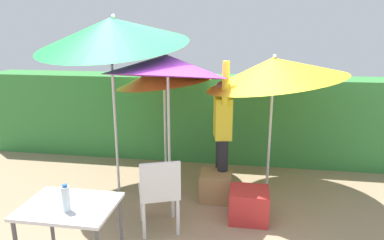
{
  "coord_description": "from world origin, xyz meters",
  "views": [
    {
      "loc": [
        0.69,
        -4.03,
        2.27
      ],
      "look_at": [
        0.0,
        0.3,
        1.1
      ],
      "focal_mm": 32.25,
      "sensor_mm": 36.0,
      "label": 1
    }
  ],
  "objects_px": {
    "chair_plastic": "(159,190)",
    "bottle_water": "(66,198)",
    "umbrella_yellow": "(164,75)",
    "umbrella_navy": "(166,66)",
    "umbrella_rainbow": "(274,70)",
    "folding_table": "(70,215)",
    "umbrella_orange": "(112,32)",
    "cooler_box": "(249,205)",
    "crate_cardboard": "(216,186)",
    "person_vendor": "(222,129)"
  },
  "relations": [
    {
      "from": "umbrella_navy",
      "to": "crate_cardboard",
      "type": "height_order",
      "value": "umbrella_navy"
    },
    {
      "from": "umbrella_yellow",
      "to": "crate_cardboard",
      "type": "xyz_separation_m",
      "value": [
        0.88,
        -0.77,
        -1.4
      ]
    },
    {
      "from": "umbrella_orange",
      "to": "bottle_water",
      "type": "xyz_separation_m",
      "value": [
        0.28,
        -1.93,
        -1.33
      ]
    },
    {
      "from": "umbrella_rainbow",
      "to": "crate_cardboard",
      "type": "distance_m",
      "value": 1.75
    },
    {
      "from": "person_vendor",
      "to": "cooler_box",
      "type": "distance_m",
      "value": 1.08
    },
    {
      "from": "crate_cardboard",
      "to": "cooler_box",
      "type": "bearing_deg",
      "value": -45.46
    },
    {
      "from": "umbrella_yellow",
      "to": "person_vendor",
      "type": "bearing_deg",
      "value": -29.49
    },
    {
      "from": "folding_table",
      "to": "bottle_water",
      "type": "relative_size",
      "value": 3.33
    },
    {
      "from": "umbrella_rainbow",
      "to": "chair_plastic",
      "type": "relative_size",
      "value": 2.29
    },
    {
      "from": "umbrella_yellow",
      "to": "umbrella_navy",
      "type": "xyz_separation_m",
      "value": [
        0.21,
        -0.74,
        0.21
      ]
    },
    {
      "from": "umbrella_navy",
      "to": "person_vendor",
      "type": "distance_m",
      "value": 1.15
    },
    {
      "from": "folding_table",
      "to": "bottle_water",
      "type": "xyz_separation_m",
      "value": [
        0.04,
        -0.1,
        0.21
      ]
    },
    {
      "from": "cooler_box",
      "to": "umbrella_rainbow",
      "type": "bearing_deg",
      "value": 73.17
    },
    {
      "from": "person_vendor",
      "to": "bottle_water",
      "type": "bearing_deg",
      "value": -118.55
    },
    {
      "from": "cooler_box",
      "to": "bottle_water",
      "type": "xyz_separation_m",
      "value": [
        -1.54,
        -1.42,
        0.7
      ]
    },
    {
      "from": "umbrella_orange",
      "to": "person_vendor",
      "type": "bearing_deg",
      "value": 7.37
    },
    {
      "from": "umbrella_rainbow",
      "to": "umbrella_navy",
      "type": "relative_size",
      "value": 0.98
    },
    {
      "from": "umbrella_navy",
      "to": "chair_plastic",
      "type": "relative_size",
      "value": 2.35
    },
    {
      "from": "umbrella_rainbow",
      "to": "umbrella_yellow",
      "type": "relative_size",
      "value": 1.12
    },
    {
      "from": "umbrella_yellow",
      "to": "cooler_box",
      "type": "height_order",
      "value": "umbrella_yellow"
    },
    {
      "from": "umbrella_orange",
      "to": "umbrella_navy",
      "type": "height_order",
      "value": "umbrella_orange"
    },
    {
      "from": "umbrella_rainbow",
      "to": "crate_cardboard",
      "type": "height_order",
      "value": "umbrella_rainbow"
    },
    {
      "from": "person_vendor",
      "to": "bottle_water",
      "type": "distance_m",
      "value": 2.41
    },
    {
      "from": "bottle_water",
      "to": "person_vendor",
      "type": "bearing_deg",
      "value": 61.45
    },
    {
      "from": "umbrella_rainbow",
      "to": "folding_table",
      "type": "bearing_deg",
      "value": -129.86
    },
    {
      "from": "umbrella_rainbow",
      "to": "folding_table",
      "type": "relative_size",
      "value": 2.54
    },
    {
      "from": "umbrella_rainbow",
      "to": "umbrella_navy",
      "type": "bearing_deg",
      "value": -163.88
    },
    {
      "from": "chair_plastic",
      "to": "umbrella_rainbow",
      "type": "bearing_deg",
      "value": 45.15
    },
    {
      "from": "cooler_box",
      "to": "crate_cardboard",
      "type": "distance_m",
      "value": 0.63
    },
    {
      "from": "crate_cardboard",
      "to": "bottle_water",
      "type": "relative_size",
      "value": 1.72
    },
    {
      "from": "umbrella_orange",
      "to": "umbrella_yellow",
      "type": "xyz_separation_m",
      "value": [
        0.5,
        0.71,
        -0.63
      ]
    },
    {
      "from": "crate_cardboard",
      "to": "folding_table",
      "type": "height_order",
      "value": "folding_table"
    },
    {
      "from": "umbrella_navy",
      "to": "folding_table",
      "type": "distance_m",
      "value": 2.18
    },
    {
      "from": "chair_plastic",
      "to": "crate_cardboard",
      "type": "bearing_deg",
      "value": 56.62
    },
    {
      "from": "chair_plastic",
      "to": "bottle_water",
      "type": "relative_size",
      "value": 3.71
    },
    {
      "from": "umbrella_yellow",
      "to": "folding_table",
      "type": "distance_m",
      "value": 2.72
    },
    {
      "from": "umbrella_orange",
      "to": "cooler_box",
      "type": "height_order",
      "value": "umbrella_orange"
    },
    {
      "from": "umbrella_yellow",
      "to": "bottle_water",
      "type": "height_order",
      "value": "umbrella_yellow"
    },
    {
      "from": "folding_table",
      "to": "umbrella_navy",
      "type": "bearing_deg",
      "value": 75.59
    },
    {
      "from": "umbrella_navy",
      "to": "bottle_water",
      "type": "bearing_deg",
      "value": -102.69
    },
    {
      "from": "folding_table",
      "to": "crate_cardboard",
      "type": "bearing_deg",
      "value": 57.57
    },
    {
      "from": "umbrella_rainbow",
      "to": "umbrella_navy",
      "type": "height_order",
      "value": "umbrella_navy"
    },
    {
      "from": "cooler_box",
      "to": "folding_table",
      "type": "distance_m",
      "value": 2.12
    },
    {
      "from": "chair_plastic",
      "to": "folding_table",
      "type": "xyz_separation_m",
      "value": [
        -0.57,
        -0.92,
        0.17
      ]
    },
    {
      "from": "umbrella_rainbow",
      "to": "folding_table",
      "type": "xyz_separation_m",
      "value": [
        -1.84,
        -2.2,
        -1.05
      ]
    },
    {
      "from": "umbrella_orange",
      "to": "bottle_water",
      "type": "height_order",
      "value": "umbrella_orange"
    },
    {
      "from": "crate_cardboard",
      "to": "bottle_water",
      "type": "bearing_deg",
      "value": -120.27
    },
    {
      "from": "umbrella_yellow",
      "to": "crate_cardboard",
      "type": "relative_size",
      "value": 4.39
    },
    {
      "from": "umbrella_orange",
      "to": "bottle_water",
      "type": "distance_m",
      "value": 2.36
    },
    {
      "from": "umbrella_yellow",
      "to": "cooler_box",
      "type": "distance_m",
      "value": 2.28
    }
  ]
}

